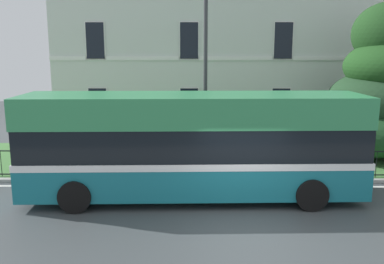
% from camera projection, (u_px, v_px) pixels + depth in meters
% --- Properties ---
extents(ground_plane, '(60.00, 56.00, 0.18)m').
position_uv_depth(ground_plane, '(244.00, 215.00, 11.85)').
color(ground_plane, '#404548').
extents(georgian_townhouse, '(18.83, 8.84, 12.88)m').
position_uv_depth(georgian_townhouse, '(229.00, 16.00, 24.28)').
color(georgian_townhouse, silver).
rests_on(georgian_townhouse, ground_plane).
extents(iron_verge_railing, '(19.01, 0.04, 0.97)m').
position_uv_depth(iron_verge_railing, '(251.00, 163.00, 14.94)').
color(iron_verge_railing, black).
rests_on(iron_verge_railing, ground_plane).
extents(evergreen_tree, '(4.48, 4.48, 6.46)m').
position_uv_depth(evergreen_tree, '(380.00, 93.00, 17.30)').
color(evergreen_tree, '#423328').
rests_on(evergreen_tree, ground_plane).
extents(single_decker_bus, '(10.55, 2.81, 3.31)m').
position_uv_depth(single_decker_bus, '(193.00, 145.00, 12.91)').
color(single_decker_bus, '#186E7D').
rests_on(single_decker_bus, ground_plane).
extents(street_lamp_post, '(0.36, 0.24, 7.14)m').
position_uv_depth(street_lamp_post, '(206.00, 63.00, 14.96)').
color(street_lamp_post, '#333338').
rests_on(street_lamp_post, ground_plane).
extents(litter_bin, '(0.51, 0.51, 1.10)m').
position_uv_depth(litter_bin, '(73.00, 157.00, 15.68)').
color(litter_bin, '#4C4742').
rests_on(litter_bin, ground_plane).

